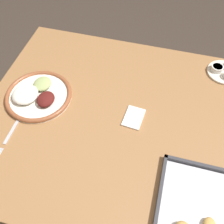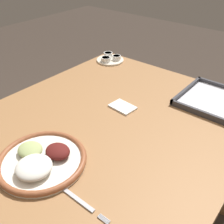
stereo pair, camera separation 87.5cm
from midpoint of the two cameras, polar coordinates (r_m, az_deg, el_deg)
The scene contains 6 objects.
ground_plane at distance 1.62m, azimuth 14.65°, elevation -17.66°, with size 8.00×8.00×0.00m, color #382D26.
dining_table at distance 1.06m, azimuth 21.82°, elevation -6.20°, with size 0.97×1.09×0.75m.
dinner_plate at distance 0.94m, azimuth 4.16°, elevation 2.76°, with size 0.29×0.29×0.05m.
fork at distance 0.86m, azimuth -0.23°, elevation -6.43°, with size 0.22×0.01×0.00m.
baking_tray at distance 1.00m, azimuth 46.40°, elevation -21.59°, with size 0.35×0.29×0.04m.
napkin at distance 1.01m, azimuth 28.57°, elevation -2.89°, with size 0.11×0.08×0.01m.
Camera 1 is at (0.60, 0.16, 1.64)m, focal length 42.00 mm.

